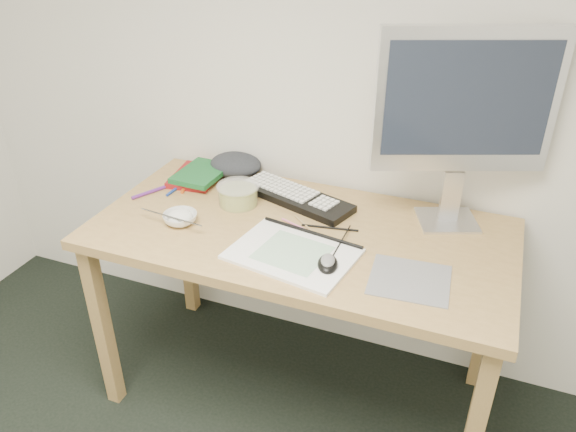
% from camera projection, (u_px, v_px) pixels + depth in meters
% --- Properties ---
extents(desk, '(1.40, 0.70, 0.75)m').
position_uv_depth(desk, '(300.00, 250.00, 1.92)').
color(desk, tan).
rests_on(desk, ground).
extents(mousepad, '(0.24, 0.23, 0.00)m').
position_uv_depth(mousepad, '(410.00, 280.00, 1.63)').
color(mousepad, gray).
rests_on(mousepad, desk).
extents(sketchpad, '(0.41, 0.33, 0.01)m').
position_uv_depth(sketchpad, '(292.00, 254.00, 1.74)').
color(sketchpad, white).
rests_on(sketchpad, desk).
extents(keyboard, '(0.47, 0.27, 0.03)m').
position_uv_depth(keyboard, '(296.00, 197.00, 2.05)').
color(keyboard, black).
rests_on(keyboard, desk).
extents(monitor, '(0.53, 0.24, 0.65)m').
position_uv_depth(monitor, '(465.00, 107.00, 1.72)').
color(monitor, silver).
rests_on(monitor, desk).
extents(mouse, '(0.08, 0.11, 0.03)m').
position_uv_depth(mouse, '(328.00, 261.00, 1.67)').
color(mouse, black).
rests_on(mouse, sketchpad).
extents(rice_bowl, '(0.13, 0.13, 0.04)m').
position_uv_depth(rice_bowl, '(180.00, 218.00, 1.90)').
color(rice_bowl, white).
rests_on(rice_bowl, desk).
extents(chopsticks, '(0.24, 0.04, 0.02)m').
position_uv_depth(chopsticks, '(171.00, 217.00, 1.87)').
color(chopsticks, silver).
rests_on(chopsticks, rice_bowl).
extents(fruit_tub, '(0.17, 0.17, 0.07)m').
position_uv_depth(fruit_tub, '(238.00, 195.00, 2.01)').
color(fruit_tub, '#D8DE4E').
rests_on(fruit_tub, desk).
extents(book_red, '(0.19, 0.24, 0.02)m').
position_uv_depth(book_red, '(196.00, 176.00, 2.20)').
color(book_red, maroon).
rests_on(book_red, desk).
extents(book_green, '(0.17, 0.23, 0.02)m').
position_uv_depth(book_green, '(201.00, 173.00, 2.18)').
color(book_green, '#165A28').
rests_on(book_green, book_red).
extents(cloth_lump, '(0.19, 0.16, 0.07)m').
position_uv_depth(cloth_lump, '(236.00, 165.00, 2.24)').
color(cloth_lump, '#212428').
rests_on(cloth_lump, desk).
extents(pencil_pink, '(0.17, 0.07, 0.01)m').
position_uv_depth(pencil_pink, '(301.00, 228.00, 1.88)').
color(pencil_pink, pink).
rests_on(pencil_pink, desk).
extents(pencil_tan, '(0.13, 0.12, 0.01)m').
position_uv_depth(pencil_tan, '(307.00, 227.00, 1.89)').
color(pencil_tan, '#A48856').
rests_on(pencil_tan, desk).
extents(pencil_black, '(0.19, 0.04, 0.01)m').
position_uv_depth(pencil_black, '(330.00, 228.00, 1.88)').
color(pencil_black, black).
rests_on(pencil_black, desk).
extents(marker_blue, '(0.02, 0.12, 0.01)m').
position_uv_depth(marker_blue, '(176.00, 189.00, 2.12)').
color(marker_blue, navy).
rests_on(marker_blue, desk).
extents(marker_orange, '(0.05, 0.13, 0.01)m').
position_uv_depth(marker_orange, '(186.00, 184.00, 2.15)').
color(marker_orange, '#C25016').
rests_on(marker_orange, desk).
extents(marker_purple, '(0.08, 0.14, 0.01)m').
position_uv_depth(marker_purple, '(150.00, 192.00, 2.10)').
color(marker_purple, '#5B2381').
rests_on(marker_purple, desk).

